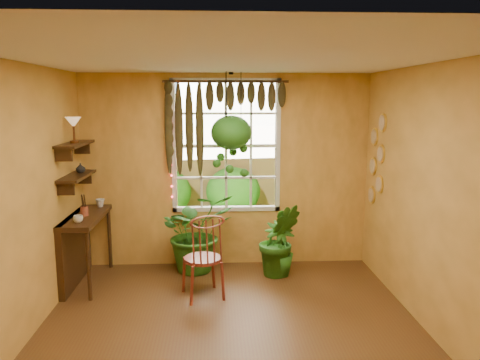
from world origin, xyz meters
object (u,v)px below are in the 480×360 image
(windsor_chair, at_px, (204,270))
(potted_plant_left, at_px, (197,232))
(counter_ledge, at_px, (78,242))
(potted_plant_mid, at_px, (279,240))
(hanging_basket, at_px, (231,136))

(windsor_chair, height_order, potted_plant_left, windsor_chair)
(counter_ledge, height_order, windsor_chair, windsor_chair)
(potted_plant_mid, height_order, hanging_basket, hanging_basket)
(windsor_chair, bearing_deg, counter_ledge, 143.62)
(windsor_chair, height_order, hanging_basket, hanging_basket)
(counter_ledge, bearing_deg, potted_plant_mid, 2.58)
(potted_plant_left, relative_size, potted_plant_mid, 1.11)
(windsor_chair, xyz_separation_m, potted_plant_mid, (0.99, 0.65, 0.15))
(windsor_chair, distance_m, hanging_basket, 1.83)
(windsor_chair, relative_size, hanging_basket, 0.85)
(counter_ledge, relative_size, windsor_chair, 1.00)
(counter_ledge, relative_size, potted_plant_mid, 1.20)
(potted_plant_left, xyz_separation_m, hanging_basket, (0.48, 0.06, 1.31))
(counter_ledge, relative_size, hanging_basket, 0.85)
(windsor_chair, xyz_separation_m, hanging_basket, (0.37, 0.97, 1.51))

